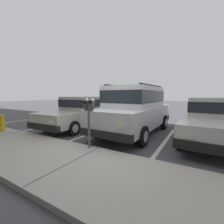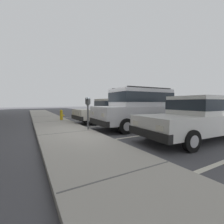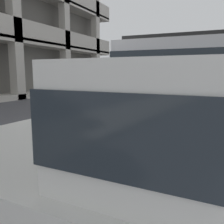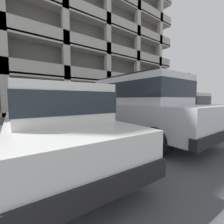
{
  "view_description": "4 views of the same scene",
  "coord_description": "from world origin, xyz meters",
  "views": [
    {
      "loc": [
        -2.44,
        3.63,
        1.64
      ],
      "look_at": [
        0.27,
        -1.01,
        1.02
      ],
      "focal_mm": 24.0,
      "sensor_mm": 36.0,
      "label": 1
    },
    {
      "loc": [
        -6.01,
        2.67,
        1.32
      ],
      "look_at": [
        0.18,
        -0.84,
        0.86
      ],
      "focal_mm": 24.0,
      "sensor_mm": 36.0,
      "label": 2
    },
    {
      "loc": [
        -4.5,
        -2.54,
        1.49
      ],
      "look_at": [
        -0.13,
        -0.63,
        0.72
      ],
      "focal_mm": 40.0,
      "sensor_mm": 36.0,
      "label": 3
    },
    {
      "loc": [
        -3.85,
        -5.83,
        1.3
      ],
      "look_at": [
        -0.08,
        -0.93,
        0.75
      ],
      "focal_mm": 24.0,
      "sensor_mm": 36.0,
      "label": 4
    }
  ],
  "objects": [
    {
      "name": "dark_hatchback",
      "position": [
        2.74,
        -2.14,
        0.82
      ],
      "size": [
        1.93,
        4.53,
        1.54
      ],
      "rotation": [
        0.0,
        0.0,
        0.03
      ],
      "color": "beige",
      "rests_on": "ground_plane"
    },
    {
      "name": "ground_plane",
      "position": [
        0.0,
        0.0,
        -0.05
      ],
      "size": [
        80.0,
        80.0,
        0.1
      ],
      "color": "#4C4C51"
    },
    {
      "name": "red_sedan",
      "position": [
        -2.92,
        -2.62,
        0.82
      ],
      "size": [
        2.03,
        4.58,
        1.54
      ],
      "rotation": [
        0.0,
        0.0,
        -0.06
      ],
      "color": "silver",
      "rests_on": "ground_plane"
    },
    {
      "name": "fire_hydrant",
      "position": [
        4.62,
        0.65,
        0.46
      ],
      "size": [
        0.3,
        0.3,
        0.7
      ],
      "color": "gold",
      "rests_on": "sidewalk"
    },
    {
      "name": "parking_stall_lines",
      "position": [
        1.47,
        -1.4,
        0.0
      ],
      "size": [
        11.9,
        4.8,
        0.01
      ],
      "color": "silver",
      "rests_on": "ground_plane"
    },
    {
      "name": "sidewalk",
      "position": [
        0.0,
        1.3,
        0.06
      ],
      "size": [
        40.0,
        2.2,
        0.12
      ],
      "color": "#ADA89E",
      "rests_on": "ground_plane"
    },
    {
      "name": "silver_suv",
      "position": [
        -0.08,
        -2.37,
        1.09
      ],
      "size": [
        2.11,
        4.83,
        2.03
      ],
      "rotation": [
        0.0,
        0.0,
        -0.03
      ],
      "color": "silver",
      "rests_on": "ground_plane"
    },
    {
      "name": "parking_meter_near",
      "position": [
        0.24,
        0.35,
        1.18
      ],
      "size": [
        0.35,
        0.12,
        1.42
      ],
      "color": "#595B60",
      "rests_on": "sidewalk"
    }
  ]
}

